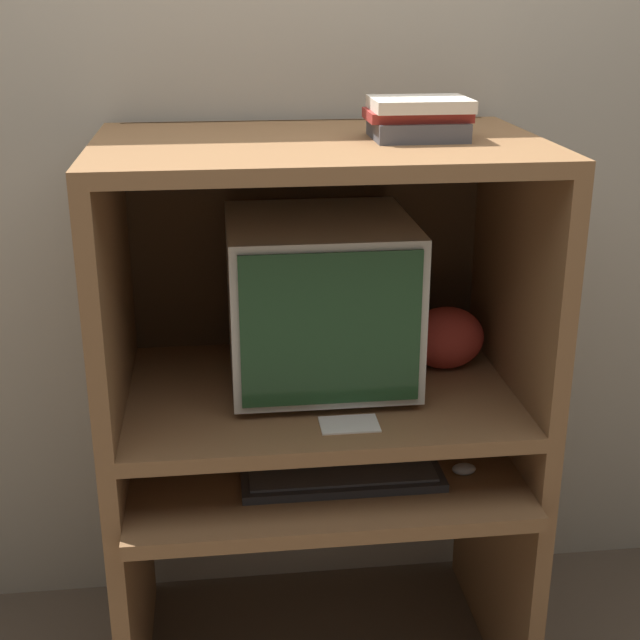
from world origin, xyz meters
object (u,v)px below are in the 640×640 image
object	(u,v)px
crt_monitor	(319,299)
book_stack	(418,119)
keyboard	(342,476)
snack_bag	(446,338)
mouse	(464,469)

from	to	relation	value
crt_monitor	book_stack	size ratio (longest dim) A/B	1.98
crt_monitor	keyboard	world-z (taller)	crt_monitor
crt_monitor	snack_bag	distance (m)	0.36
snack_bag	keyboard	bearing A→B (deg)	-140.31
crt_monitor	book_stack	distance (m)	0.49
mouse	snack_bag	distance (m)	0.35
mouse	book_stack	size ratio (longest dim) A/B	0.25
crt_monitor	mouse	size ratio (longest dim) A/B	7.79
snack_bag	book_stack	xyz separation A→B (m)	(-0.12, -0.11, 0.57)
snack_bag	book_stack	distance (m)	0.59
keyboard	book_stack	xyz separation A→B (m)	(0.18, 0.14, 0.81)
keyboard	book_stack	size ratio (longest dim) A/B	2.11
crt_monitor	book_stack	world-z (taller)	book_stack
crt_monitor	keyboard	bearing A→B (deg)	-82.19
keyboard	book_stack	distance (m)	0.84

